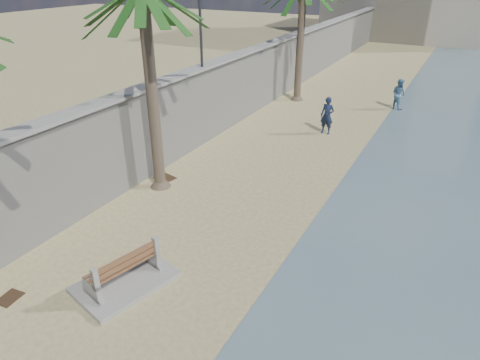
% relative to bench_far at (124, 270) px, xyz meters
% --- Properties ---
extents(seawall, '(0.45, 70.00, 3.50)m').
position_rel_bench_far_xyz_m(seawall, '(-3.78, 17.87, 1.29)').
color(seawall, gray).
rests_on(seawall, ground_plane).
extents(wall_cap, '(0.80, 70.00, 0.12)m').
position_rel_bench_far_xyz_m(wall_cap, '(-3.78, 17.87, 3.09)').
color(wall_cap, gray).
rests_on(wall_cap, seawall).
extents(bench_far, '(2.31, 2.88, 1.06)m').
position_rel_bench_far_xyz_m(bench_far, '(0.00, 0.00, 0.00)').
color(bench_far, gray).
rests_on(bench_far, ground_plane).
extents(person_a, '(0.82, 0.59, 2.15)m').
position_rel_bench_far_xyz_m(person_a, '(1.18, 13.73, 0.62)').
color(person_a, '#141E39').
rests_on(person_a, ground_plane).
extents(person_b, '(1.20, 1.14, 1.98)m').
position_rel_bench_far_xyz_m(person_b, '(3.62, 19.81, 0.53)').
color(person_b, '#5280A9').
rests_on(person_b, ground_plane).
extents(debris_b, '(0.53, 0.64, 0.03)m').
position_rel_bench_far_xyz_m(debris_b, '(-2.27, -1.85, -0.45)').
color(debris_b, '#382616').
rests_on(debris_b, ground_plane).
extents(debris_c, '(0.87, 0.76, 0.03)m').
position_rel_bench_far_xyz_m(debris_c, '(-2.94, 5.70, -0.45)').
color(debris_c, '#382616').
rests_on(debris_c, ground_plane).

